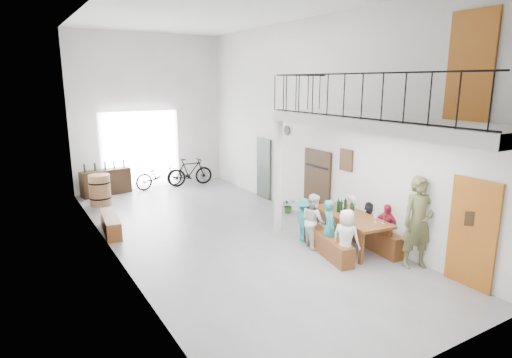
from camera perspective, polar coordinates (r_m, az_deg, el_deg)
floor at (r=11.10m, az=-4.05°, el=-7.34°), size 12.00×12.00×0.00m
room_walls at (r=10.42m, az=-4.36°, el=11.32°), size 12.00×12.00×12.00m
gateway_portal at (r=16.03m, az=-15.11°, el=3.72°), size 2.80×0.08×2.80m
right_wall_decor at (r=10.68m, az=13.53°, el=1.24°), size 0.07×8.28×5.07m
balcony at (r=9.12m, az=16.19°, el=6.90°), size 1.52×5.62×4.00m
tasting_table at (r=10.27m, az=12.54°, el=-5.15°), size 1.15×2.24×0.79m
bench_inner at (r=9.97m, az=9.26°, el=-8.46°), size 0.72×2.02×0.46m
bench_wall at (r=10.65m, az=14.47°, el=-7.14°), size 0.54×2.28×0.52m
tableware at (r=10.21m, az=12.36°, el=-3.89°), size 0.45×1.38×0.35m
side_bench at (r=11.74m, az=-18.82°, el=-5.69°), size 0.52×1.67×0.46m
oak_barrel at (r=14.35m, az=-20.09°, el=-1.38°), size 0.67×0.67×0.98m
serving_counter at (r=15.62m, az=-19.36°, el=-0.40°), size 1.72×0.74×0.88m
counter_bottles at (r=15.51m, az=-19.52°, el=1.69°), size 1.40×0.27×0.28m
guest_left_a at (r=9.27m, az=11.92°, el=-7.69°), size 0.60×0.71×1.24m
guest_left_b at (r=9.77m, az=9.75°, el=-6.38°), size 0.46×0.55×1.28m
guest_left_c at (r=10.17m, az=7.68°, el=-5.50°), size 0.62×0.72×1.29m
guest_left_d at (r=10.49m, az=6.47°, el=-5.48°), size 0.54×0.77×1.08m
guest_right_a at (r=10.31m, az=16.89°, el=-6.21°), size 0.50×0.71×1.12m
guest_right_b at (r=10.78m, az=14.86°, el=-5.51°), size 0.59×1.00×1.02m
guest_right_c at (r=11.16m, az=12.71°, el=-4.68°), size 0.44×0.57×1.05m
host_standing at (r=9.51m, az=20.82°, el=-5.44°), size 0.83×0.69×1.96m
potted_plant at (r=12.81m, az=4.33°, el=-3.53°), size 0.43×0.38×0.44m
bicycle_near at (r=16.02m, az=-12.78°, el=0.51°), size 1.92×0.92×0.97m
bicycle_far at (r=16.19m, az=-8.74°, el=0.93°), size 1.74×0.57×1.03m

